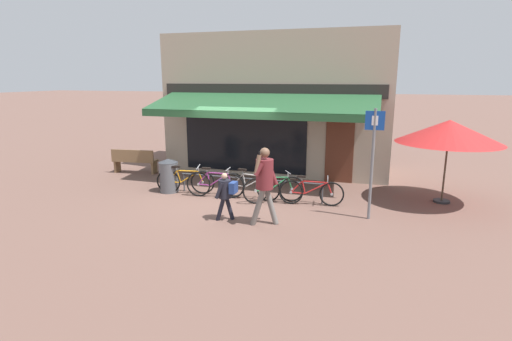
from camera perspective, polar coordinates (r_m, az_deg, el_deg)
ground_plane at (r=11.43m, az=-4.78°, el=-4.02°), size 160.00×160.00×0.00m
shop_front at (r=14.92m, az=3.38°, el=9.51°), size 7.95×5.01×4.86m
bike_rack_rail at (r=11.40m, az=-0.92°, el=-1.49°), size 4.26×0.04×0.57m
bicycle_orange at (r=11.96m, az=-10.06°, el=-1.50°), size 1.71×0.57×0.86m
bicycle_purple at (r=11.49m, az=-5.89°, el=-1.94°), size 1.71×0.52×0.87m
bicycle_silver at (r=11.27m, az=-0.79°, el=-2.20°), size 1.78×0.52×0.86m
bicycle_green at (r=10.95m, az=2.54°, el=-2.65°), size 1.58×0.88×0.86m
bicycle_red at (r=10.84m, az=7.86°, el=-3.08°), size 1.75×0.52×0.80m
pedestrian_adult at (r=9.12m, az=1.24°, el=-1.09°), size 0.64×0.67×1.84m
pedestrian_child at (r=9.55m, az=-4.33°, el=-2.99°), size 0.51×0.50×1.18m
litter_bin at (r=12.22m, az=-12.35°, el=-0.66°), size 0.58×0.58×1.02m
parking_sign at (r=9.79m, az=16.34°, el=2.38°), size 0.44×0.07×2.68m
cafe_parasol at (r=11.82m, az=25.87°, el=5.02°), size 2.74×2.74×2.28m
park_bench at (r=14.96m, az=-16.99°, el=1.38°), size 1.64×0.61×0.87m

